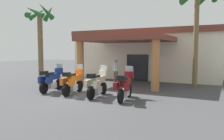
{
  "coord_description": "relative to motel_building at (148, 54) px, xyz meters",
  "views": [
    {
      "loc": [
        6.87,
        -10.14,
        2.38
      ],
      "look_at": [
        0.12,
        2.59,
        1.2
      ],
      "focal_mm": 37.06,
      "sensor_mm": 36.0,
      "label": 1
    }
  ],
  "objects": [
    {
      "name": "motorcycle_orange",
      "position": [
        -0.95,
        -9.87,
        -1.44
      ],
      "size": [
        0.85,
        2.2,
        1.61
      ],
      "rotation": [
        0.0,
        0.0,
        1.74
      ],
      "color": "black",
      "rests_on": "ground_plane"
    },
    {
      "name": "palm_tree_roadside",
      "position": [
        -4.91,
        -8.29,
        1.82
      ],
      "size": [
        2.01,
        2.07,
        5.57
      ],
      "color": "brown",
      "rests_on": "ground_plane"
    },
    {
      "name": "ground_plane",
      "position": [
        0.04,
        -9.92,
        -2.14
      ],
      "size": [
        80.0,
        80.0,
        0.0
      ],
      "primitive_type": "plane",
      "color": "#424244"
    },
    {
      "name": "palm_tree_near_portico",
      "position": [
        4.62,
        -4.06,
        2.97
      ],
      "size": [
        2.63,
        2.71,
        6.82
      ],
      "color": "brown",
      "rests_on": "ground_plane"
    },
    {
      "name": "pedestrian",
      "position": [
        -1.13,
        -4.26,
        -1.16
      ],
      "size": [
        0.52,
        0.32,
        1.7
      ],
      "rotation": [
        0.0,
        0.0,
        4.93
      ],
      "color": "brown",
      "rests_on": "ground_plane"
    },
    {
      "name": "motorcycle_maroon",
      "position": [
        2.26,
        -9.95,
        -1.44
      ],
      "size": [
        0.85,
        2.2,
        1.61
      ],
      "rotation": [
        0.0,
        0.0,
        1.74
      ],
      "color": "black",
      "rests_on": "ground_plane"
    },
    {
      "name": "motel_building",
      "position": [
        0.0,
        0.0,
        0.0
      ],
      "size": [
        12.87,
        10.66,
        4.18
      ],
      "rotation": [
        0.0,
        0.0,
        0.01
      ],
      "color": "silver",
      "rests_on": "ground_plane"
    },
    {
      "name": "motorcycle_blue",
      "position": [
        -2.55,
        -9.82,
        -1.44
      ],
      "size": [
        0.8,
        2.21,
        1.61
      ],
      "rotation": [
        0.0,
        0.0,
        1.71
      ],
      "color": "black",
      "rests_on": "ground_plane"
    },
    {
      "name": "motorcycle_cream",
      "position": [
        0.65,
        -9.91,
        -1.44
      ],
      "size": [
        0.76,
        2.21,
        1.61
      ],
      "rotation": [
        0.0,
        0.0,
        1.69
      ],
      "color": "black",
      "rests_on": "ground_plane"
    }
  ]
}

